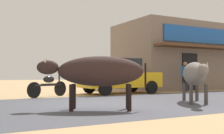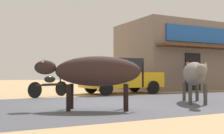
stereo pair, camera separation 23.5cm
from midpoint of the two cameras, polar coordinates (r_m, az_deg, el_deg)
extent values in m
plane|color=tan|center=(8.51, -2.45, -7.57)|extent=(80.00, 80.00, 0.00)
cube|color=#474850|center=(8.51, -2.45, -7.56)|extent=(72.00, 6.12, 0.00)
cube|color=gray|center=(19.30, 14.53, 1.94)|extent=(8.05, 4.58, 4.08)
cube|color=blue|center=(17.72, 19.57, 5.99)|extent=(6.44, 0.10, 0.90)
cube|color=brown|center=(17.38, 20.52, 3.71)|extent=(7.73, 0.90, 0.12)
cube|color=black|center=(16.65, 16.36, -0.92)|extent=(1.10, 0.06, 2.10)
cube|color=gold|center=(13.37, 2.47, -2.57)|extent=(3.79, 1.68, 0.70)
cube|color=#1E2328|center=(13.23, 1.41, 0.32)|extent=(2.10, 1.52, 0.64)
cylinder|color=black|center=(14.71, 5.02, -3.83)|extent=(0.60, 0.19, 0.60)
cylinder|color=black|center=(13.38, 8.78, -4.05)|extent=(0.60, 0.19, 0.60)
cylinder|color=black|center=(13.54, -3.76, -4.04)|extent=(0.60, 0.19, 0.60)
cylinder|color=black|center=(12.08, -0.63, -4.35)|extent=(0.60, 0.19, 0.60)
cylinder|color=black|center=(12.10, -9.60, -4.30)|extent=(0.58, 0.35, 0.61)
cylinder|color=black|center=(11.18, -14.68, -4.50)|extent=(0.58, 0.35, 0.61)
cylinder|color=black|center=(11.62, -12.03, -3.51)|extent=(1.28, 0.73, 0.10)
ellipsoid|color=black|center=(11.65, -11.84, -2.43)|extent=(0.61, 0.47, 0.28)
cylinder|color=black|center=(12.04, -9.82, -2.17)|extent=(0.06, 0.06, 0.60)
ellipsoid|color=#30201F|center=(7.17, -1.92, -0.85)|extent=(2.25, 1.63, 0.76)
ellipsoid|color=#30201F|center=(7.36, -12.38, -0.09)|extent=(0.63, 0.51, 0.36)
cone|color=beige|center=(7.28, -12.93, 1.35)|extent=(0.06, 0.06, 0.12)
cone|color=beige|center=(7.47, -12.57, 1.28)|extent=(0.06, 0.06, 0.12)
cylinder|color=black|center=(7.02, -7.82, -6.16)|extent=(0.11, 0.11, 0.66)
cylinder|color=black|center=(7.50, -7.26, -5.86)|extent=(0.11, 0.11, 0.66)
cylinder|color=black|center=(6.95, 3.85, -6.21)|extent=(0.11, 0.11, 0.66)
cylinder|color=black|center=(7.44, 3.64, -5.90)|extent=(0.11, 0.11, 0.66)
cylinder|color=black|center=(7.21, 7.16, -1.63)|extent=(0.05, 0.05, 0.61)
ellipsoid|color=slate|center=(9.39, 16.83, -1.30)|extent=(1.60, 1.99, 0.74)
ellipsoid|color=slate|center=(8.18, 18.40, -0.62)|extent=(0.54, 0.62, 0.36)
cone|color=beige|center=(8.16, 19.15, 0.65)|extent=(0.06, 0.06, 0.12)
cone|color=beige|center=(8.11, 17.78, 0.65)|extent=(0.06, 0.06, 0.12)
cylinder|color=#443F3B|center=(8.83, 19.01, -5.29)|extent=(0.11, 0.11, 0.61)
cylinder|color=#443F3B|center=(8.74, 16.23, -5.35)|extent=(0.11, 0.11, 0.61)
cylinder|color=#443F3B|center=(10.08, 17.41, -4.82)|extent=(0.11, 0.11, 0.61)
cylinder|color=#443F3B|center=(10.01, 14.97, -4.86)|extent=(0.11, 0.11, 0.61)
cylinder|color=#443F3B|center=(10.41, 15.80, -1.87)|extent=(0.05, 0.05, 0.59)
cylinder|color=#262633|center=(15.41, 15.22, -3.33)|extent=(0.14, 0.14, 0.79)
cylinder|color=#262633|center=(15.28, 15.67, -3.34)|extent=(0.14, 0.14, 0.79)
cube|color=#265999|center=(15.34, 15.43, -0.81)|extent=(0.45, 0.48, 0.56)
sphere|color=tan|center=(15.35, 15.42, 0.63)|extent=(0.21, 0.21, 0.21)
cylinder|color=#265999|center=(15.53, 14.78, -0.72)|extent=(0.09, 0.09, 0.50)
cylinder|color=#265999|center=(15.15, 16.09, -0.69)|extent=(0.09, 0.09, 0.50)
camera|label=1|loc=(0.12, -89.34, -0.02)|focal=45.40mm
camera|label=2|loc=(0.12, 90.66, 0.02)|focal=45.40mm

